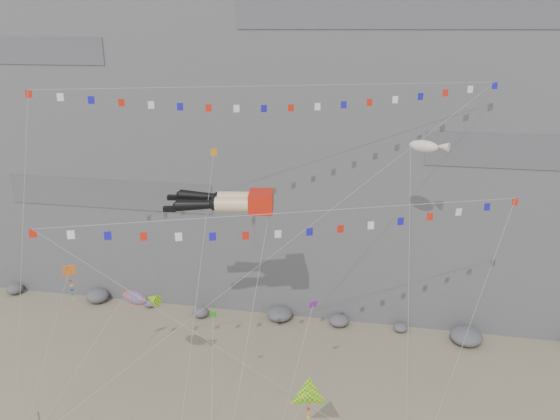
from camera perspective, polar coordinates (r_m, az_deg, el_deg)
name	(u,v)px	position (r m, az deg, el deg)	size (l,w,h in m)	color
cliff	(305,57)	(63.83, 2.60, 15.69)	(80.00, 28.00, 50.00)	slate
talus_boulders	(279,314)	(56.15, -0.06, -10.83)	(60.00, 3.00, 1.20)	slate
legs_kite	(231,201)	(41.36, -5.14, 0.90)	(8.42, 17.24, 22.22)	red
flag_banner_upper	(277,86)	(41.88, -0.31, 12.81)	(33.15, 20.92, 32.16)	red
flag_banner_lower	(294,213)	(36.48, 1.49, -0.28)	(30.55, 12.52, 19.23)	red
harlequin_kite	(69,271)	(42.27, -21.18, -5.97)	(2.96, 6.77, 12.99)	red
fish_windsock	(135,298)	(42.16, -14.94, -8.85)	(8.01, 7.19, 12.52)	red
delta_kite	(309,396)	(36.34, 3.00, -18.86)	(6.06, 7.25, 10.09)	yellow
blimp_windsock	(424,147)	(43.20, 14.77, 6.38)	(3.63, 13.66, 23.14)	beige
small_kite_a	(213,157)	(43.07, -6.98, 5.48)	(2.23, 16.57, 24.64)	orange
small_kite_b	(313,306)	(39.41, 3.44, -10.02)	(2.60, 9.38, 12.90)	purple
small_kite_c	(213,318)	(38.20, -7.01, -11.16)	(2.51, 8.47, 12.45)	green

